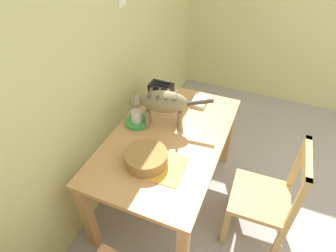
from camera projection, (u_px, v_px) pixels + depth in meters
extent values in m
cube|color=#D4D182|center=(89.00, 61.00, 1.96)|extent=(4.73, 0.10, 2.50)
cube|color=tan|center=(168.00, 138.00, 2.15)|extent=(1.37, 0.83, 0.03)
cube|color=tan|center=(168.00, 143.00, 2.18)|extent=(1.29, 0.75, 0.07)
cube|color=tan|center=(228.00, 135.00, 2.73)|extent=(0.07, 0.07, 0.70)
cube|color=tan|center=(88.00, 217.00, 2.04)|extent=(0.07, 0.07, 0.70)
cube|color=tan|center=(159.00, 117.00, 2.94)|extent=(0.07, 0.07, 0.70)
ellipsoid|color=#857656|center=(164.00, 102.00, 2.09)|extent=(0.23, 0.38, 0.18)
cube|color=#49412F|center=(176.00, 95.00, 2.04)|extent=(0.13, 0.05, 0.01)
cube|color=#49412F|center=(167.00, 94.00, 2.04)|extent=(0.13, 0.05, 0.01)
cube|color=#49412F|center=(159.00, 93.00, 2.05)|extent=(0.13, 0.05, 0.01)
cube|color=#49412F|center=(150.00, 93.00, 2.06)|extent=(0.13, 0.05, 0.01)
cylinder|color=#857656|center=(147.00, 120.00, 2.17)|extent=(0.04, 0.04, 0.15)
cylinder|color=#857656|center=(149.00, 114.00, 2.23)|extent=(0.04, 0.04, 0.15)
cylinder|color=#857656|center=(179.00, 122.00, 2.15)|extent=(0.04, 0.04, 0.15)
cylinder|color=#857656|center=(180.00, 116.00, 2.21)|extent=(0.04, 0.04, 0.15)
sphere|color=#857656|center=(135.00, 101.00, 2.12)|extent=(0.10, 0.10, 0.10)
cone|color=#857656|center=(134.00, 99.00, 2.07)|extent=(0.04, 0.04, 0.04)
cone|color=#857656|center=(136.00, 94.00, 2.12)|extent=(0.04, 0.04, 0.04)
cylinder|color=#49412F|center=(200.00, 102.00, 2.06)|extent=(0.08, 0.20, 0.08)
cylinder|color=green|center=(137.00, 122.00, 2.25)|extent=(0.20, 0.20, 0.03)
cylinder|color=white|center=(137.00, 116.00, 2.21)|extent=(0.08, 0.08, 0.09)
torus|color=white|center=(140.00, 112.00, 2.25)|extent=(0.06, 0.01, 0.06)
cube|color=gold|center=(167.00, 168.00, 1.89)|extent=(0.30, 0.24, 0.01)
cube|color=beige|center=(199.00, 102.00, 2.47)|extent=(0.18, 0.12, 0.02)
cube|color=silver|center=(199.00, 101.00, 2.46)|extent=(0.17, 0.12, 0.02)
cylinder|color=olive|center=(146.00, 158.00, 1.90)|extent=(0.29, 0.29, 0.09)
cylinder|color=#45331A|center=(146.00, 158.00, 1.90)|extent=(0.24, 0.24, 0.08)
cube|color=black|center=(161.00, 93.00, 2.45)|extent=(0.12, 0.20, 0.17)
cube|color=black|center=(160.00, 85.00, 2.38)|extent=(0.02, 0.14, 0.01)
cube|color=black|center=(162.00, 83.00, 2.41)|extent=(0.02, 0.14, 0.01)
cube|color=tan|center=(260.00, 198.00, 2.08)|extent=(0.43, 0.43, 0.04)
cube|color=tan|center=(307.00, 162.00, 1.73)|extent=(0.42, 0.05, 0.08)
cube|color=tan|center=(297.00, 205.00, 1.73)|extent=(0.04, 0.04, 0.48)
cube|color=tan|center=(298.00, 163.00, 2.00)|extent=(0.04, 0.04, 0.48)
cube|color=tan|center=(226.00, 227.00, 2.14)|extent=(0.04, 0.04, 0.40)
cube|color=tan|center=(235.00, 190.00, 2.41)|extent=(0.04, 0.04, 0.40)
cube|color=tan|center=(277.00, 244.00, 2.04)|extent=(0.04, 0.04, 0.40)
cube|color=tan|center=(281.00, 203.00, 2.31)|extent=(0.04, 0.04, 0.40)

